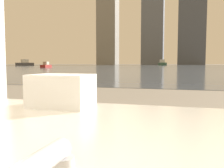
{
  "coord_description": "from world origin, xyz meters",
  "views": [
    {
      "loc": [
        0.57,
        -0.27,
        0.75
      ],
      "look_at": [
        -0.1,
        2.07,
        0.55
      ],
      "focal_mm": 40.0,
      "sensor_mm": 36.0,
      "label": 1
    }
  ],
  "objects": [
    {
      "name": "harbor_water",
      "position": [
        0.0,
        62.0,
        0.01
      ],
      "size": [
        180.0,
        110.0,
        0.01
      ],
      "color": "slate",
      "rests_on": "ground_plane"
    },
    {
      "name": "towel_stack",
      "position": [
        -0.01,
        0.84,
        0.62
      ],
      "size": [
        0.29,
        0.22,
        0.16
      ],
      "color": "white",
      "rests_on": "bathtub"
    },
    {
      "name": "harbor_boat_3",
      "position": [
        -21.11,
        36.11,
        0.35
      ],
      "size": [
        1.18,
        2.68,
        0.98
      ],
      "color": "maroon",
      "rests_on": "harbor_water"
    },
    {
      "name": "harbor_boat_2",
      "position": [
        -6.26,
        84.23,
        0.69
      ],
      "size": [
        3.29,
        5.46,
        1.94
      ],
      "color": "#335647",
      "rests_on": "harbor_water"
    },
    {
      "name": "faucet_far",
      "position": [
        0.36,
        0.07,
        0.59
      ],
      "size": [
        0.04,
        0.19,
        0.08
      ],
      "color": "silver",
      "rests_on": "bathtub"
    },
    {
      "name": "harbor_boat_1",
      "position": [
        -42.9,
        61.26,
        0.65
      ],
      "size": [
        3.91,
        5.0,
        1.81
      ],
      "color": "#4C4C51",
      "rests_on": "harbor_water"
    },
    {
      "name": "skyline_tower_1",
      "position": [
        -13.49,
        118.0,
        16.52
      ],
      "size": [
        9.7,
        9.37,
        33.05
      ],
      "color": "slate",
      "rests_on": "ground_plane"
    }
  ]
}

